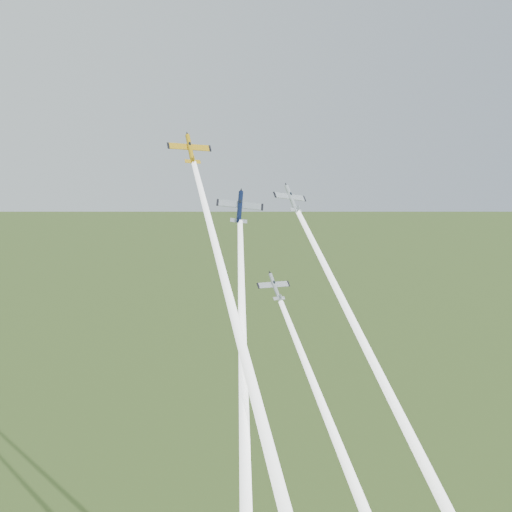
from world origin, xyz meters
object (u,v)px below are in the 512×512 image
plane_silver_right (291,198)px  plane_silver_low (275,287)px  plane_navy (240,207)px  plane_yellow (190,149)px

plane_silver_right → plane_silver_low: plane_silver_right is taller
plane_navy → plane_silver_right: bearing=30.1°
plane_silver_right → plane_yellow: bearing=151.2°
plane_navy → plane_yellow: bearing=154.4°
plane_yellow → plane_silver_low: 30.64m
plane_yellow → plane_silver_right: plane_yellow is taller
plane_silver_right → plane_navy: bearing=176.9°
plane_navy → plane_silver_low: bearing=-11.6°
plane_navy → plane_silver_right: 11.86m
plane_yellow → plane_silver_low: bearing=-40.1°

